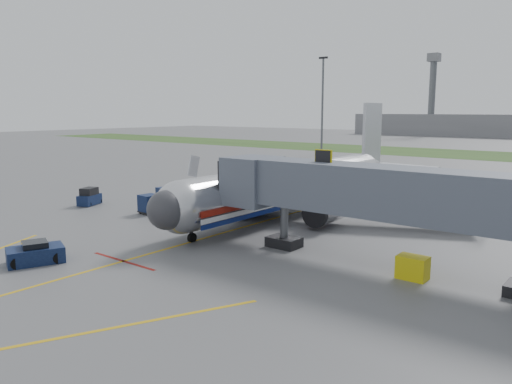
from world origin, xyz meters
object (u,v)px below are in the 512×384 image
Objects in this scene: pushback_tug at (35,254)px; baggage_tug at (89,197)px; airliner at (295,184)px; belt_loader at (246,211)px; ramp_worker at (189,201)px.

baggage_tug reaches higher than pushback_tug.
airliner is 9.45× the size of pushback_tug.
belt_loader is at bearing 19.28° from baggage_tug.
baggage_tug is at bearing 137.15° from pushback_tug.
pushback_tug is 19.39m from baggage_tug.
baggage_tug is 1.52× the size of ramp_worker.
airliner reaches higher than ramp_worker.
ramp_worker is (-8.49, -5.28, -1.72)m from airliner.
airliner reaches higher than baggage_tug.
pushback_tug is at bearing -42.85° from baggage_tug.
airliner is at bearing 80.05° from pushback_tug.
pushback_tug is 0.85× the size of belt_loader.
belt_loader reaches higher than baggage_tug.
pushback_tug is at bearing -99.95° from airliner.
baggage_tug is 10.66m from ramp_worker.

